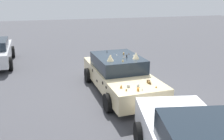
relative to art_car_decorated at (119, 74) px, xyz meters
The scene contains 2 objects.
ground_plane 0.69m from the art_car_decorated, behind, with size 60.00×60.00×0.00m, color #47474C.
art_car_decorated is the anchor object (origin of this frame).
Camera 1 is at (-8.08, 2.75, 3.54)m, focal length 38.28 mm.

